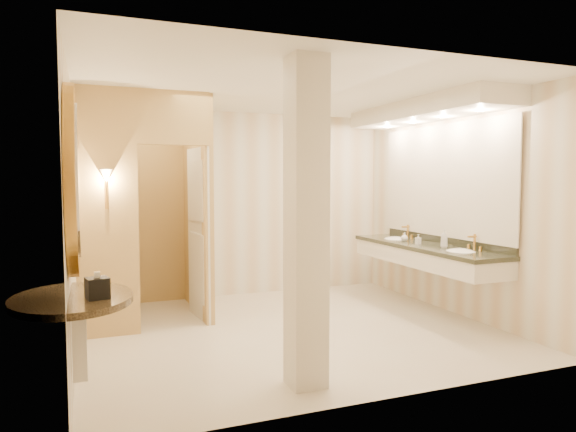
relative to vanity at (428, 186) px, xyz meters
name	(u,v)px	position (x,y,z in m)	size (l,w,h in m)	color
floor	(290,330)	(-1.98, -0.16, -1.63)	(4.50, 4.50, 0.00)	beige
ceiling	(290,90)	(-1.98, -0.16, 1.07)	(4.50, 4.50, 0.00)	white
wall_back	(241,204)	(-1.98, 1.84, -0.28)	(4.50, 0.02, 2.70)	silver
wall_front	(386,227)	(-1.98, -2.16, -0.28)	(4.50, 0.02, 2.70)	silver
wall_left	(73,217)	(-4.23, -0.16, -0.28)	(0.02, 4.00, 2.70)	silver
wall_right	(453,208)	(0.27, -0.16, -0.28)	(0.02, 4.00, 2.70)	silver
toilet_closet	(176,206)	(-3.09, 0.81, -0.24)	(1.50, 1.55, 2.70)	tan
wall_sconce	(106,178)	(-3.90, 0.27, 0.10)	(0.14, 0.14, 0.42)	#BA8A3B
vanity	(428,186)	(0.00, 0.00, 0.00)	(0.75, 2.73, 2.09)	silver
console_shelf	(73,230)	(-4.19, -1.56, -0.28)	(1.05, 1.05, 1.98)	black
pillar	(306,224)	(-2.43, -1.68, -0.28)	(0.29, 0.29, 2.70)	silver
tissue_box	(97,288)	(-4.04, -1.71, -0.68)	(0.15, 0.15, 0.15)	black
toilet	(113,284)	(-3.81, 1.46, -1.28)	(0.39, 0.69, 0.70)	white
soap_bottle_a	(418,239)	(-0.11, 0.04, -0.69)	(0.06, 0.06, 0.13)	beige
soap_bottle_b	(404,237)	(-0.09, 0.38, -0.69)	(0.09, 0.09, 0.12)	silver
soap_bottle_c	(444,239)	(-0.02, -0.37, -0.64)	(0.09, 0.09, 0.22)	#C6B28C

